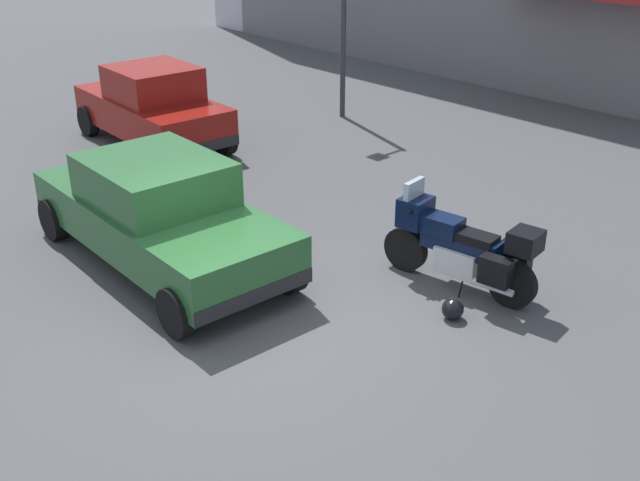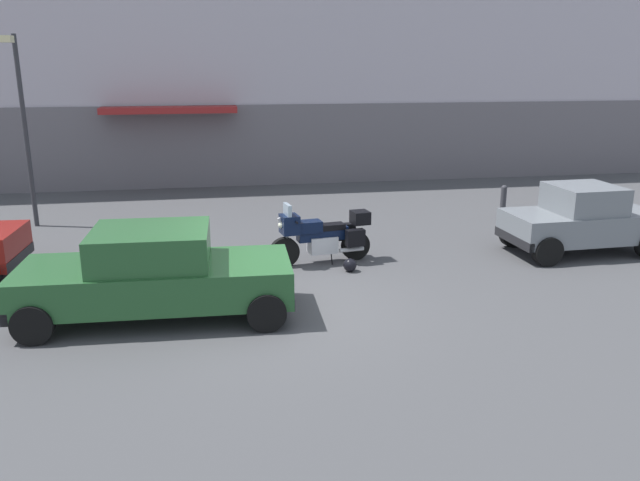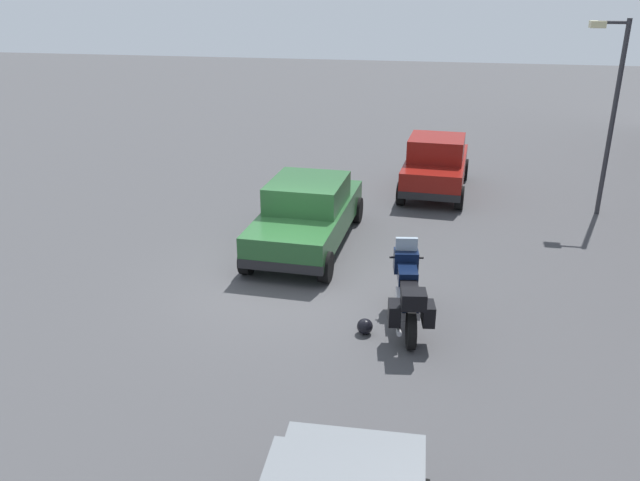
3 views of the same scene
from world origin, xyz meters
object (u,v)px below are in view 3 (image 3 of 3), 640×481
car_hatchback_near (436,165)px  streetlamp_curbside (610,100)px  helmet (365,326)px  motorcycle (408,293)px  car_sedan_far (307,213)px

car_hatchback_near → streetlamp_curbside: size_ratio=0.81×
helmet → car_hatchback_near: size_ratio=0.07×
car_hatchback_near → helmet: bearing=176.8°
motorcycle → car_sedan_far: bearing=28.8°
helmet → car_sedan_far: bearing=-154.3°
helmet → car_sedan_far: size_ratio=0.06×
car_hatchback_near → car_sedan_far: 5.46m
car_sedan_far → streetlamp_curbside: (-3.59, 6.91, 2.18)m
motorcycle → helmet: motorcycle is taller
helmet → car_hatchback_near: (-8.48, 0.95, 0.67)m
motorcycle → car_sedan_far: 4.17m
motorcycle → car_hatchback_near: 8.04m
motorcycle → streetlamp_curbside: bearing=-40.7°
car_sedan_far → car_hatchback_near: bearing=-28.3°
helmet → car_sedan_far: 4.25m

